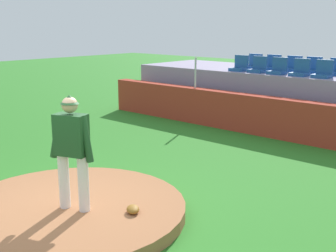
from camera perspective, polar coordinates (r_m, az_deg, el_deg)
name	(u,v)px	position (r m, az deg, el deg)	size (l,w,h in m)	color
ground_plane	(70,216)	(7.51, -12.73, -11.41)	(60.00, 60.00, 0.00)	#2C7823
pitchers_mound	(69,210)	(7.47, -12.77, -10.69)	(3.83, 3.83, 0.21)	#A46741
pitcher	(72,144)	(6.90, -12.45, -2.35)	(0.78, 0.42, 1.84)	white
fielding_glove	(133,209)	(6.97, -4.61, -10.77)	(0.30, 0.20, 0.11)	brown
brick_barrier	(277,118)	(12.44, 14.01, 1.03)	(12.66, 0.40, 1.11)	#A43222
fence_post_left	(195,73)	(13.84, 3.60, 6.94)	(0.06, 0.06, 0.97)	silver
bleacher_platform	(313,99)	(14.40, 18.34, 3.38)	(12.15, 3.05, 1.61)	gray
stadium_chair_0	(240,66)	(14.37, 9.33, 7.72)	(0.48, 0.44, 0.50)	#204D8A
stadium_chair_1	(258,67)	(14.03, 11.71, 7.50)	(0.48, 0.44, 0.50)	#204D8A
stadium_chair_2	(278,69)	(13.66, 14.17, 7.23)	(0.48, 0.44, 0.50)	#204D8A
stadium_chair_3	(300,71)	(13.36, 16.88, 6.94)	(0.48, 0.44, 0.50)	#204D8A
stadium_chair_4	(323,72)	(13.10, 19.57, 6.63)	(0.48, 0.44, 0.50)	#204D8A
stadium_chair_7	(254,64)	(15.13, 11.14, 7.92)	(0.48, 0.44, 0.50)	#204D8A
stadium_chair_8	(272,65)	(14.83, 13.46, 7.70)	(0.48, 0.44, 0.50)	#204D8A
stadium_chair_9	(293,67)	(14.47, 15.98, 7.43)	(0.48, 0.44, 0.50)	#204D8A
stadium_chair_10	(313,68)	(14.19, 18.34, 7.17)	(0.48, 0.44, 0.50)	#204D8A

